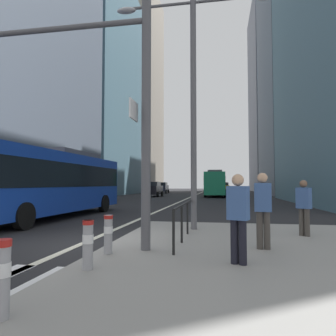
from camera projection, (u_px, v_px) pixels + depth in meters
The scene contains 23 objects.
ground_plane at pixel (180, 202), 28.21m from camera, with size 160.00×160.00×0.00m, color black.
median_island at pixel (301, 257), 6.61m from camera, with size 9.00×10.00×0.15m, color gray.
lane_centre_line at pixel (190, 197), 38.05m from camera, with size 0.20×80.00×0.01m, color beige.
office_tower_left_mid at pixel (94, 86), 48.42m from camera, with size 10.78×18.06×34.56m, color slate.
office_tower_left_far at pixel (133, 90), 70.20m from camera, with size 10.93×17.67×46.41m, color gray.
office_tower_right_mid at pixel (305, 69), 48.22m from camera, with size 12.60×16.91×39.78m, color slate.
office_tower_right_far at pixel (280, 97), 68.80m from camera, with size 12.25×18.73×42.41m, color slate.
city_bus_blue_oncoming at pixel (52, 180), 14.79m from camera, with size 2.88×11.28×3.40m.
sedan_white_oncoming at pixel (9, 197), 15.46m from camera, with size 2.14×4.35×1.94m.
city_bus_red_receding at pixel (216, 183), 41.00m from camera, with size 2.74×11.55×3.40m.
car_oncoming_mid at pixel (162, 188), 54.57m from camera, with size 2.19×4.48×1.94m.
car_receding_near at pixel (224, 188), 56.15m from camera, with size 2.07×4.49×1.94m.
car_receding_far at pixel (211, 188), 51.06m from camera, with size 2.19×4.20×1.94m.
car_oncoming_far at pixel (153, 189), 40.11m from camera, with size 2.06×4.51×1.94m.
traffic_signal_gantry at pixel (74, 85), 7.47m from camera, with size 5.55×0.65×6.00m.
street_lamp_post at pixel (193, 78), 10.42m from camera, with size 5.50×0.32×8.00m.
bollard_front at pixel (2, 275), 3.42m from camera, with size 0.20×0.20×0.88m.
bollard_left at pixel (88, 242), 5.38m from camera, with size 0.20×0.20×0.87m.
bollard_right at pixel (108, 232), 6.62m from camera, with size 0.20×0.20×0.83m.
pedestrian_railing at pixel (185, 212), 8.53m from camera, with size 0.06×4.15×0.98m.
pedestrian_waiting at pixel (263, 206), 7.09m from camera, with size 0.40×0.27×1.77m.
pedestrian_walking at pixel (304, 205), 8.87m from camera, with size 0.45×0.43×1.62m.
pedestrian_far at pixel (238, 214), 5.77m from camera, with size 0.44×0.37×1.70m.
Camera 1 is at (3.82, -8.10, 1.66)m, focal length 32.59 mm.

